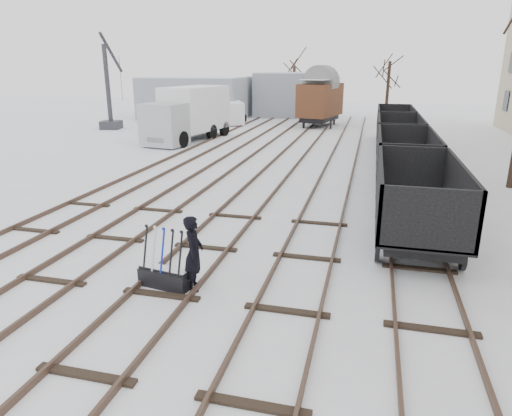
% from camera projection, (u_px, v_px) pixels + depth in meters
% --- Properties ---
extents(ground, '(120.00, 120.00, 0.00)m').
position_uv_depth(ground, '(161.00, 296.00, 10.72)').
color(ground, white).
rests_on(ground, ground).
extents(tracks, '(13.90, 52.00, 0.16)m').
position_uv_depth(tracks, '(278.00, 170.00, 23.35)').
color(tracks, black).
rests_on(tracks, ground).
extents(shed_left, '(10.00, 8.00, 4.10)m').
position_uv_depth(shed_left, '(198.00, 97.00, 46.45)').
color(shed_left, '#8D969F').
rests_on(shed_left, ground).
extents(shed_right, '(7.00, 6.00, 4.50)m').
position_uv_depth(shed_right, '(292.00, 94.00, 47.98)').
color(shed_right, '#8D969F').
rests_on(shed_right, ground).
extents(ground_frame, '(1.35, 0.64, 1.49)m').
position_uv_depth(ground_frame, '(165.00, 276.00, 11.08)').
color(ground_frame, black).
rests_on(ground_frame, ground).
extents(worker, '(0.58, 0.76, 1.85)m').
position_uv_depth(worker, '(194.00, 253.00, 10.80)').
color(worker, black).
rests_on(worker, ground).
extents(freight_wagon_a, '(2.38, 5.96, 2.43)m').
position_uv_depth(freight_wagon_a, '(416.00, 212.00, 13.86)').
color(freight_wagon_a, black).
rests_on(freight_wagon_a, ground).
extents(freight_wagon_b, '(2.38, 5.96, 2.43)m').
position_uv_depth(freight_wagon_b, '(404.00, 168.00, 19.78)').
color(freight_wagon_b, black).
rests_on(freight_wagon_b, ground).
extents(freight_wagon_c, '(2.38, 5.96, 2.43)m').
position_uv_depth(freight_wagon_c, '(398.00, 144.00, 25.69)').
color(freight_wagon_c, black).
rests_on(freight_wagon_c, ground).
extents(freight_wagon_d, '(2.38, 5.96, 2.43)m').
position_uv_depth(freight_wagon_d, '(394.00, 129.00, 31.61)').
color(freight_wagon_d, black).
rests_on(freight_wagon_d, ground).
extents(box_van_wagon, '(3.91, 5.78, 4.04)m').
position_uv_depth(box_van_wagon, '(320.00, 99.00, 39.93)').
color(box_van_wagon, black).
rests_on(box_van_wagon, ground).
extents(lorry, '(3.65, 8.50, 3.73)m').
position_uv_depth(lorry, '(189.00, 113.00, 32.24)').
color(lorry, black).
rests_on(lorry, ground).
extents(panel_van, '(3.68, 5.00, 2.02)m').
position_uv_depth(panel_van, '(230.00, 112.00, 41.87)').
color(panel_van, white).
rests_on(panel_van, ground).
extents(crane, '(1.80, 4.59, 7.71)m').
position_uv_depth(crane, '(111.00, 104.00, 38.33)').
color(crane, '#2D2D32').
rests_on(crane, ground).
extents(tree_far_left, '(0.30, 0.30, 5.09)m').
position_uv_depth(tree_far_left, '(294.00, 92.00, 47.07)').
color(tree_far_left, black).
rests_on(tree_far_left, ground).
extents(tree_far_right, '(0.30, 0.30, 5.55)m').
position_uv_depth(tree_far_right, '(388.00, 91.00, 44.35)').
color(tree_far_right, black).
rests_on(tree_far_right, ground).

